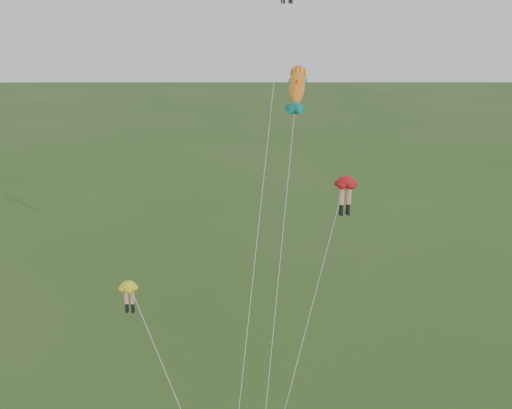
{
  "coord_description": "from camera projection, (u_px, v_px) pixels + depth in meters",
  "views": [
    {
      "loc": [
        0.04,
        -23.81,
        20.83
      ],
      "look_at": [
        0.13,
        6.0,
        10.59
      ],
      "focal_mm": 40.0,
      "sensor_mm": 36.0,
      "label": 1
    }
  ],
  "objects": [
    {
      "name": "legs_kite_red_mid",
      "position": [
        345.0,
        189.0,
        31.43
      ],
      "size": [
        5.1,
        8.81,
        12.13
      ],
      "rotation": [
        0.0,
        0.0,
        0.22
      ],
      "color": "#B21216",
      "rests_on": "ground"
    },
    {
      "name": "legs_kite_yellow",
      "position": [
        132.0,
        297.0,
        26.49
      ],
      "size": [
        4.21,
        3.14,
        8.9
      ],
      "rotation": [
        0.0,
        0.0,
        -0.07
      ],
      "color": "yellow",
      "rests_on": "ground"
    },
    {
      "name": "fish_kite",
      "position": [
        297.0,
        88.0,
        28.71
      ],
      "size": [
        2.61,
        8.5,
        18.35
      ],
      "rotation": [
        0.69,
        0.0,
        -0.14
      ],
      "color": "yellow",
      "rests_on": "ground"
    }
  ]
}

